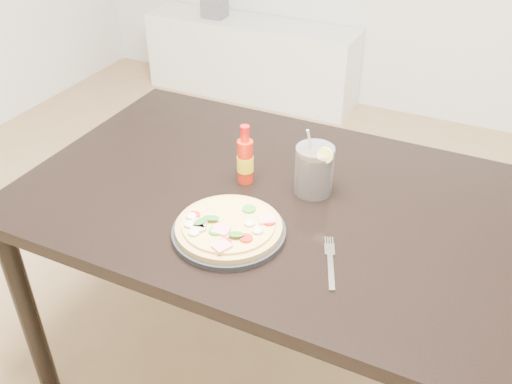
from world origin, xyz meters
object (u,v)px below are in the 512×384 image
at_px(pizza, 228,226).
at_px(fork, 330,261).
at_px(hot_sauce_bottle, 245,160).
at_px(dining_table, 274,218).
at_px(media_console, 251,59).
at_px(plate, 229,232).
at_px(cola_cup, 314,171).

relative_size(pizza, fork, 1.47).
height_order(pizza, hot_sauce_bottle, hot_sauce_bottle).
bearing_deg(dining_table, hot_sauce_bottle, 167.22).
height_order(hot_sauce_bottle, media_console, hot_sauce_bottle).
xyz_separation_m(dining_table, plate, (-0.03, -0.21, 0.09)).
bearing_deg(cola_cup, pizza, -113.55).
height_order(hot_sauce_bottle, cola_cup, cola_cup).
bearing_deg(hot_sauce_bottle, pizza, -73.45).
relative_size(plate, hot_sauce_bottle, 1.62).
xyz_separation_m(dining_table, cola_cup, (0.09, 0.06, 0.15)).
bearing_deg(dining_table, fork, -40.79).
height_order(pizza, cola_cup, cola_cup).
xyz_separation_m(cola_cup, fork, (0.14, -0.26, -0.06)).
bearing_deg(plate, fork, 2.78).
bearing_deg(dining_table, plate, -98.02).
xyz_separation_m(plate, media_console, (-1.05, 2.25, -0.51)).
relative_size(plate, pizza, 1.07).
bearing_deg(fork, media_console, 98.41).
relative_size(cola_cup, media_console, 0.14).
height_order(dining_table, fork, fork).
height_order(dining_table, cola_cup, cola_cup).
relative_size(dining_table, fork, 7.74).
distance_m(hot_sauce_bottle, fork, 0.41).
bearing_deg(fork, plate, 160.92).
bearing_deg(hot_sauce_bottle, cola_cup, 10.68).
bearing_deg(cola_cup, hot_sauce_bottle, -169.32).
bearing_deg(pizza, dining_table, 81.82).
height_order(plate, pizza, pizza).
relative_size(hot_sauce_bottle, media_console, 0.13).
distance_m(pizza, cola_cup, 0.30).
height_order(plate, hot_sauce_bottle, hot_sauce_bottle).
relative_size(plate, fork, 1.57).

